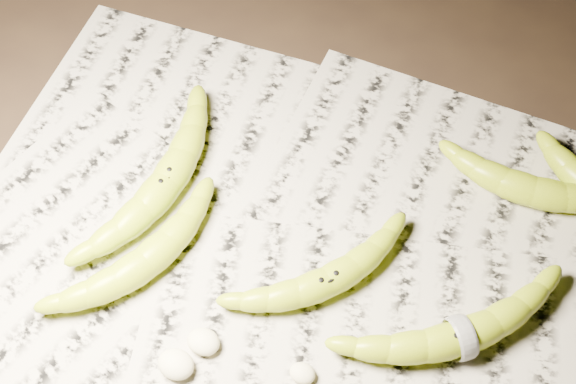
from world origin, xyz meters
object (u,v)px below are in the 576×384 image
at_px(banana_taped, 461,336).
at_px(banana_upper_a, 534,189).
at_px(banana_left_a, 165,182).
at_px(banana_center, 327,280).
at_px(banana_left_b, 145,261).

bearing_deg(banana_taped, banana_upper_a, 41.37).
relative_size(banana_left_a, banana_center, 1.21).
height_order(banana_left_b, banana_center, banana_left_b).
relative_size(banana_center, banana_upper_a, 1.00).
xyz_separation_m(banana_left_a, banana_taped, (0.37, -0.03, -0.00)).
bearing_deg(banana_left_a, banana_taped, -92.19).
bearing_deg(banana_upper_a, banana_center, -136.27).
bearing_deg(banana_taped, banana_left_b, 147.06).
relative_size(banana_center, banana_taped, 0.85).
distance_m(banana_left_a, banana_center, 0.22).
distance_m(banana_left_a, banana_left_b, 0.10).
relative_size(banana_left_a, banana_upper_a, 1.21).
relative_size(banana_left_b, banana_upper_a, 1.02).
distance_m(banana_left_a, banana_taped, 0.37).
bearing_deg(banana_left_a, banana_center, -95.68).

